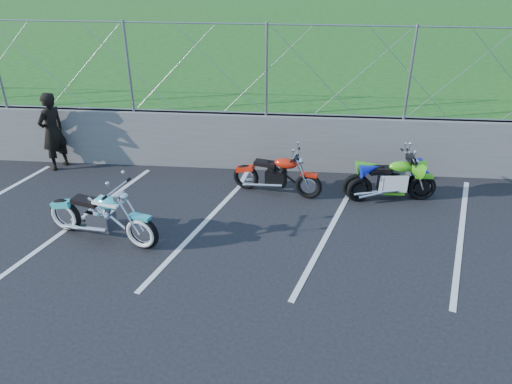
# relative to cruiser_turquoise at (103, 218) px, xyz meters

# --- Properties ---
(ground) EXTENTS (90.00, 90.00, 0.00)m
(ground) POSITION_rel_cruiser_turquoise_xyz_m (1.69, -0.29, -0.46)
(ground) COLOR black
(ground) RESTS_ON ground
(retaining_wall) EXTENTS (30.00, 0.22, 1.30)m
(retaining_wall) POSITION_rel_cruiser_turquoise_xyz_m (1.69, 3.21, 0.19)
(retaining_wall) COLOR #61605C
(retaining_wall) RESTS_ON ground
(grass_field) EXTENTS (30.00, 20.00, 1.30)m
(grass_field) POSITION_rel_cruiser_turquoise_xyz_m (1.69, 13.21, 0.19)
(grass_field) COLOR #1A5115
(grass_field) RESTS_ON ground
(chain_link_fence) EXTENTS (28.00, 0.03, 2.00)m
(chain_link_fence) POSITION_rel_cruiser_turquoise_xyz_m (1.69, 3.21, 1.84)
(chain_link_fence) COLOR gray
(chain_link_fence) RESTS_ON retaining_wall
(parking_lines) EXTENTS (18.29, 4.31, 0.01)m
(parking_lines) POSITION_rel_cruiser_turquoise_xyz_m (2.89, 0.71, -0.45)
(parking_lines) COLOR silver
(parking_lines) RESTS_ON ground
(cruiser_turquoise) EXTENTS (2.23, 0.84, 1.14)m
(cruiser_turquoise) POSITION_rel_cruiser_turquoise_xyz_m (0.00, 0.00, 0.00)
(cruiser_turquoise) COLOR black
(cruiser_turquoise) RESTS_ON ground
(naked_orange) EXTENTS (1.90, 0.68, 0.96)m
(naked_orange) POSITION_rel_cruiser_turquoise_xyz_m (3.03, 1.99, -0.05)
(naked_orange) COLOR black
(naked_orange) RESTS_ON ground
(sportbike_green) EXTENTS (1.91, 0.68, 0.99)m
(sportbike_green) POSITION_rel_cruiser_turquoise_xyz_m (5.35, 1.95, -0.03)
(sportbike_green) COLOR black
(sportbike_green) RESTS_ON ground
(sportbike_blue) EXTENTS (1.80, 0.71, 0.95)m
(sportbike_blue) POSITION_rel_cruiser_turquoise_xyz_m (5.35, 1.98, -0.05)
(sportbike_blue) COLOR black
(sportbike_blue) RESTS_ON ground
(person_standing) EXTENTS (0.67, 0.78, 1.81)m
(person_standing) POSITION_rel_cruiser_turquoise_xyz_m (-2.14, 2.83, 0.45)
(person_standing) COLOR black
(person_standing) RESTS_ON ground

